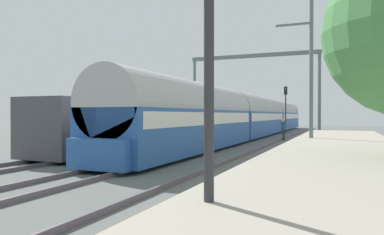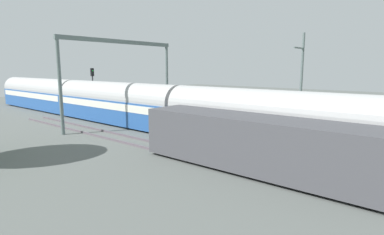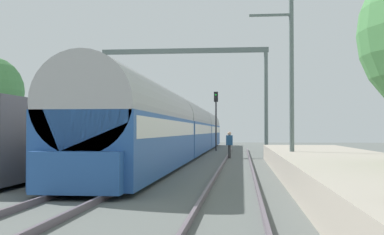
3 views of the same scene
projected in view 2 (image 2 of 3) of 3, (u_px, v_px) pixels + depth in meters
ground at (363, 169)px, 16.28m from camera, size 120.00×120.00×0.00m
track_far_west at (343, 190)px, 13.26m from camera, size 1.52×60.00×0.16m
track_west at (363, 168)px, 16.26m from camera, size 1.52×60.00×0.16m
track_east at (377, 152)px, 19.26m from camera, size 1.52×60.00×0.16m
platform at (356, 132)px, 23.36m from camera, size 4.40×28.00×0.90m
passenger_train at (117, 103)px, 29.51m from camera, size 2.93×49.20×3.82m
freight_car at (254, 143)px, 15.79m from camera, size 2.80×13.00×2.70m
person_crossing at (176, 113)px, 29.27m from camera, size 0.43×0.30×1.73m
railway_signal_far at (93, 85)px, 35.17m from camera, size 0.36×0.30×5.28m
catenary_gantry at (121, 64)px, 28.32m from camera, size 12.34×0.28×7.86m
catenary_pole_east_mid at (301, 83)px, 24.15m from camera, size 1.90×0.20×8.00m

